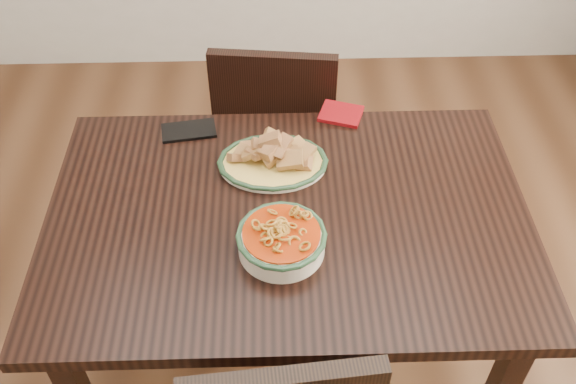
{
  "coord_description": "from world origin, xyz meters",
  "views": [
    {
      "loc": [
        0.01,
        -1.32,
        2.01
      ],
      "look_at": [
        0.04,
        -0.12,
        0.81
      ],
      "focal_mm": 40.0,
      "sensor_mm": 36.0,
      "label": 1
    }
  ],
  "objects_px": {
    "chair_far": "(277,129)",
    "fish_plate": "(273,154)",
    "dining_table": "(288,235)",
    "smartphone": "(189,131)",
    "noodle_bowl": "(281,238)"
  },
  "relations": [
    {
      "from": "chair_far",
      "to": "fish_plate",
      "type": "xyz_separation_m",
      "value": [
        -0.02,
        -0.47,
        0.3
      ]
    },
    {
      "from": "dining_table",
      "to": "fish_plate",
      "type": "distance_m",
      "value": 0.24
    },
    {
      "from": "chair_far",
      "to": "smartphone",
      "type": "distance_m",
      "value": 0.49
    },
    {
      "from": "chair_far",
      "to": "fish_plate",
      "type": "distance_m",
      "value": 0.56
    },
    {
      "from": "dining_table",
      "to": "smartphone",
      "type": "relative_size",
      "value": 7.97
    },
    {
      "from": "fish_plate",
      "to": "chair_far",
      "type": "bearing_deg",
      "value": 87.85
    },
    {
      "from": "fish_plate",
      "to": "smartphone",
      "type": "height_order",
      "value": "fish_plate"
    },
    {
      "from": "fish_plate",
      "to": "smartphone",
      "type": "relative_size",
      "value": 1.9
    },
    {
      "from": "fish_plate",
      "to": "smartphone",
      "type": "bearing_deg",
      "value": 147.82
    },
    {
      "from": "noodle_bowl",
      "to": "chair_far",
      "type": "bearing_deg",
      "value": 90.03
    },
    {
      "from": "chair_far",
      "to": "smartphone",
      "type": "bearing_deg",
      "value": 55.45
    },
    {
      "from": "fish_plate",
      "to": "smartphone",
      "type": "xyz_separation_m",
      "value": [
        -0.26,
        0.16,
        -0.04
      ]
    },
    {
      "from": "smartphone",
      "to": "dining_table",
      "type": "bearing_deg",
      "value": -59.01
    },
    {
      "from": "smartphone",
      "to": "fish_plate",
      "type": "bearing_deg",
      "value": -41.18
    },
    {
      "from": "chair_far",
      "to": "noodle_bowl",
      "type": "xyz_separation_m",
      "value": [
        0.0,
        -0.79,
        0.29
      ]
    }
  ]
}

